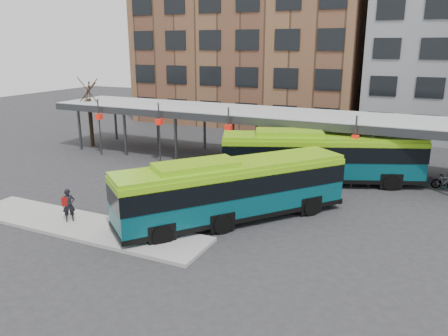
{
  "coord_description": "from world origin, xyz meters",
  "views": [
    {
      "loc": [
        10.02,
        -18.89,
        9.17
      ],
      "look_at": [
        -0.97,
        4.61,
        1.8
      ],
      "focal_mm": 35.0,
      "sensor_mm": 36.0,
      "label": 1
    }
  ],
  "objects_px": {
    "pedestrian": "(69,205)",
    "tree": "(91,120)",
    "bus_front": "(232,188)",
    "bus_rear": "(320,156)"
  },
  "relations": [
    {
      "from": "pedestrian",
      "to": "tree",
      "type": "bearing_deg",
      "value": 82.48
    },
    {
      "from": "tree",
      "to": "bus_front",
      "type": "relative_size",
      "value": 0.48
    },
    {
      "from": "tree",
      "to": "bus_front",
      "type": "height_order",
      "value": "tree"
    },
    {
      "from": "tree",
      "to": "pedestrian",
      "type": "height_order",
      "value": "tree"
    },
    {
      "from": "pedestrian",
      "to": "bus_front",
      "type": "bearing_deg",
      "value": -16.86
    },
    {
      "from": "bus_rear",
      "to": "pedestrian",
      "type": "bearing_deg",
      "value": -151.06
    },
    {
      "from": "tree",
      "to": "pedestrian",
      "type": "xyz_separation_m",
      "value": [
        11.57,
        -14.94,
        -1.36
      ]
    },
    {
      "from": "bus_rear",
      "to": "pedestrian",
      "type": "xyz_separation_m",
      "value": [
        -10.24,
        -12.67,
        -0.83
      ]
    },
    {
      "from": "bus_front",
      "to": "bus_rear",
      "type": "distance_m",
      "value": 8.98
    },
    {
      "from": "bus_front",
      "to": "tree",
      "type": "bearing_deg",
      "value": 99.09
    }
  ]
}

